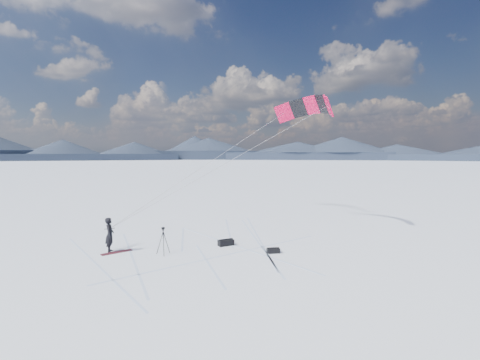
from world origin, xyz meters
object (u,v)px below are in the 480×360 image
snowkiter (110,252)px  tripod (163,237)px  snowboard (117,252)px  gear_bag_b (273,250)px  gear_bag_a (226,243)px

snowkiter → tripod: 3.21m
snowboard → gear_bag_b: gear_bag_b is taller
tripod → snowboard: bearing=126.4°
snowkiter → gear_bag_b: (7.87, -4.11, 0.14)m
snowboard → snowkiter: bearing=121.0°
snowboard → gear_bag_b: bearing=-39.7°
gear_bag_a → gear_bag_b: (1.67, -2.52, -0.04)m
snowkiter → gear_bag_a: bearing=-94.0°
gear_bag_a → gear_bag_b: gear_bag_a is taller
snowkiter → snowboard: 0.43m
snowkiter → gear_bag_b: size_ratio=2.52×
snowboard → gear_bag_b: (7.57, -3.80, 0.11)m
snowboard → gear_bag_b: size_ratio=2.19×
gear_bag_a → tripod: bearing=-177.9°
snowkiter → gear_bag_a: (6.20, -1.59, 0.18)m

